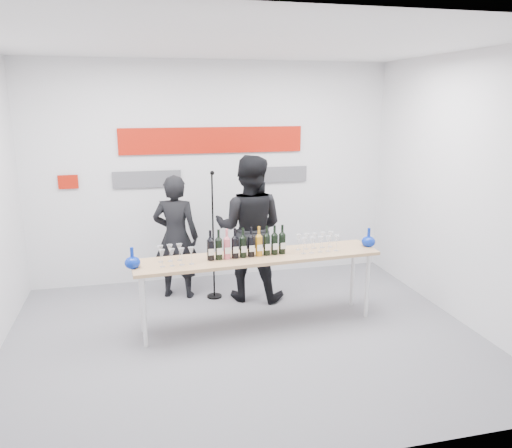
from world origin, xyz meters
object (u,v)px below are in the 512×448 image
Objects in this scene: mic_stand at (214,260)px; presenter_right at (249,228)px; tasting_table at (258,261)px; presenter_left at (176,237)px.

presenter_right is at bearing 8.74° from mic_stand.
mic_stand reaches higher than tasting_table.
presenter_left is (-0.81, 1.07, 0.04)m from tasting_table.
tasting_table is 0.82m from presenter_right.
tasting_table is 1.73× the size of presenter_left.
mic_stand is (0.45, -0.16, -0.29)m from presenter_left.
presenter_right is (0.90, -0.26, 0.12)m from presenter_left.
presenter_right is (0.08, 0.80, 0.16)m from tasting_table.
mic_stand is (-0.44, 0.10, -0.42)m from presenter_right.
tasting_table is at bearing 145.63° from presenter_left.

